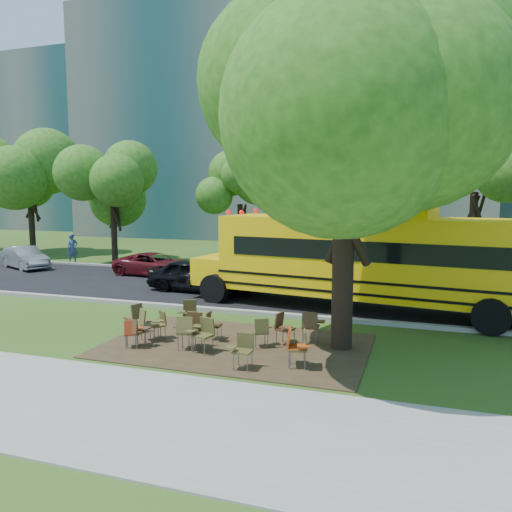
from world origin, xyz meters
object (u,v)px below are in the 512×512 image
(pedestrian_a, at_px, (73,249))
(chair_1, at_px, (148,322))
(chair_10, at_px, (212,323))
(chair_0, at_px, (135,330))
(chair_3, at_px, (203,331))
(chair_13, at_px, (311,324))
(bg_car_red, at_px, (155,264))
(chair_9, at_px, (159,322))
(chair_15, at_px, (189,311))
(bg_car_silver, at_px, (25,258))
(chair_14, at_px, (192,326))
(chair_2, at_px, (132,331))
(chair_8, at_px, (135,315))
(chair_4, at_px, (187,329))
(black_car, at_px, (195,276))
(chair_6, at_px, (300,345))
(chair_12, at_px, (283,326))
(chair_7, at_px, (295,344))
(chair_5, at_px, (243,347))
(main_tree, at_px, (345,146))
(school_bus, at_px, (388,258))

(pedestrian_a, bearing_deg, chair_1, -104.61)
(chair_10, bearing_deg, chair_0, -55.32)
(chair_3, xyz_separation_m, pedestrian_a, (-14.43, 13.00, 0.32))
(chair_13, relative_size, bg_car_red, 0.22)
(chair_9, distance_m, chair_15, 1.33)
(chair_15, bearing_deg, chair_13, 149.61)
(chair_13, height_order, bg_car_silver, bg_car_silver)
(pedestrian_a, bearing_deg, chair_14, -101.85)
(chair_2, relative_size, chair_8, 0.88)
(chair_4, xyz_separation_m, chair_8, (-2.24, 1.08, -0.04))
(chair_0, xyz_separation_m, black_car, (-1.89, 7.60, 0.18))
(chair_0, distance_m, black_car, 7.83)
(chair_6, bearing_deg, chair_0, 75.35)
(chair_3, xyz_separation_m, chair_6, (2.62, -0.30, -0.00))
(chair_4, relative_size, chair_6, 1.03)
(chair_0, height_order, pedestrian_a, pedestrian_a)
(chair_2, bearing_deg, chair_3, -22.69)
(chair_1, distance_m, chair_12, 3.74)
(chair_4, bearing_deg, black_car, 103.68)
(chair_6, xyz_separation_m, chair_12, (-0.84, 1.55, -0.01))
(chair_2, xyz_separation_m, chair_7, (4.45, -0.10, 0.10))
(chair_5, relative_size, bg_car_red, 0.21)
(chair_4, relative_size, chair_13, 1.02)
(chair_3, relative_size, bg_car_silver, 0.24)
(chair_7, height_order, black_car, black_car)
(chair_7, bearing_deg, chair_1, -114.54)
(chair_12, bearing_deg, chair_10, -72.25)
(main_tree, xyz_separation_m, chair_15, (-4.71, 0.50, -4.74))
(chair_3, bearing_deg, chair_15, -42.06)
(main_tree, distance_m, chair_15, 6.70)
(chair_12, distance_m, chair_14, 2.45)
(school_bus, xyz_separation_m, bg_car_silver, (-19.64, 4.32, -1.29))
(chair_5, bearing_deg, chair_4, -25.30)
(chair_1, distance_m, chair_15, 1.68)
(main_tree, xyz_separation_m, chair_9, (-5.02, -0.79, -4.78))
(chair_4, xyz_separation_m, chair_6, (3.10, -0.34, -0.01))
(chair_13, xyz_separation_m, black_car, (-6.24, 5.74, 0.11))
(chair_15, xyz_separation_m, black_car, (-2.38, 5.37, 0.14))
(chair_12, height_order, bg_car_silver, bg_car_silver)
(chair_13, relative_size, bg_car_silver, 0.24)
(school_bus, relative_size, chair_4, 14.59)
(chair_1, height_order, bg_car_silver, bg_car_silver)
(chair_10, xyz_separation_m, chair_13, (2.71, 0.52, 0.07))
(main_tree, distance_m, chair_3, 5.95)
(pedestrian_a, bearing_deg, main_tree, -92.47)
(black_car, bearing_deg, school_bus, -95.97)
(main_tree, distance_m, chair_7, 5.12)
(chair_0, relative_size, chair_12, 0.90)
(pedestrian_a, bearing_deg, chair_5, -100.69)
(chair_1, bearing_deg, chair_8, -179.07)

